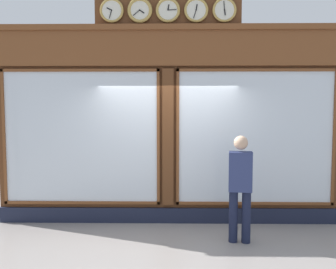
% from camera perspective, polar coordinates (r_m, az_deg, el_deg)
% --- Properties ---
extents(shop_facade, '(6.32, 0.42, 4.12)m').
position_cam_1_polar(shop_facade, '(7.04, 0.01, 1.70)').
color(shop_facade, '#5B3319').
rests_on(shop_facade, ground_plane).
extents(pedestrian, '(0.39, 0.27, 1.69)m').
position_cam_1_polar(pedestrian, '(6.14, 10.67, -7.25)').
color(pedestrian, '#191E38').
rests_on(pedestrian, ground_plane).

